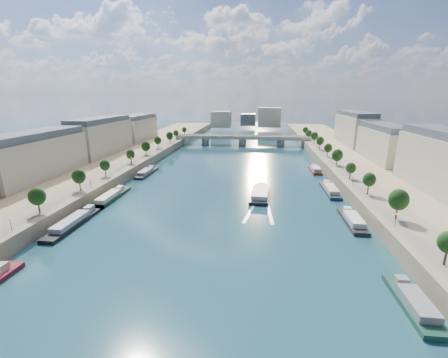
# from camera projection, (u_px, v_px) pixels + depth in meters

# --- Properties ---
(ground) EXTENTS (700.00, 700.00, 0.00)m
(ground) POSITION_uv_depth(u_px,v_px,m) (229.00, 183.00, 144.13)
(ground) COLOR #0C2938
(ground) RESTS_ON ground
(quay_left) EXTENTS (44.00, 520.00, 5.00)m
(quay_left) POSITION_uv_depth(u_px,v_px,m) (88.00, 174.00, 151.47)
(quay_left) COLOR #9E8460
(quay_left) RESTS_ON ground
(quay_right) EXTENTS (44.00, 520.00, 5.00)m
(quay_right) POSITION_uv_depth(u_px,v_px,m) (387.00, 183.00, 135.43)
(quay_right) COLOR #9E8460
(quay_right) RESTS_ON ground
(pave_left) EXTENTS (14.00, 520.00, 0.10)m
(pave_left) POSITION_uv_depth(u_px,v_px,m) (115.00, 170.00, 149.11)
(pave_left) COLOR gray
(pave_left) RESTS_ON quay_left
(pave_right) EXTENTS (14.00, 520.00, 0.10)m
(pave_right) POSITION_uv_depth(u_px,v_px,m) (353.00, 177.00, 136.41)
(pave_right) COLOR gray
(pave_right) RESTS_ON quay_right
(trees_left) EXTENTS (4.80, 268.80, 8.26)m
(trees_left) POSITION_uv_depth(u_px,v_px,m) (120.00, 158.00, 149.33)
(trees_left) COLOR #382B1E
(trees_left) RESTS_ON ground
(trees_right) EXTENTS (4.80, 268.80, 8.26)m
(trees_right) POSITION_uv_depth(u_px,v_px,m) (344.00, 160.00, 144.73)
(trees_right) COLOR #382B1E
(trees_right) RESTS_ON ground
(lamps_left) EXTENTS (0.36, 200.36, 4.28)m
(lamps_left) POSITION_uv_depth(u_px,v_px,m) (114.00, 169.00, 138.31)
(lamps_left) COLOR black
(lamps_left) RESTS_ON ground
(lamps_right) EXTENTS (0.36, 200.36, 4.28)m
(lamps_right) POSITION_uv_depth(u_px,v_px,m) (341.00, 168.00, 140.95)
(lamps_right) COLOR black
(lamps_right) RESTS_ON ground
(buildings_left) EXTENTS (16.00, 226.00, 23.20)m
(buildings_left) POSITION_uv_depth(u_px,v_px,m) (74.00, 142.00, 160.61)
(buildings_left) COLOR beige
(buildings_left) RESTS_ON ground
(buildings_right) EXTENTS (16.00, 226.00, 23.20)m
(buildings_right) POSITION_uv_depth(u_px,v_px,m) (410.00, 149.00, 141.68)
(buildings_right) COLOR beige
(buildings_right) RESTS_ON ground
(skyline) EXTENTS (79.00, 42.00, 22.00)m
(skyline) POSITION_uv_depth(u_px,v_px,m) (250.00, 118.00, 349.69)
(skyline) COLOR beige
(skyline) RESTS_ON ground
(bridge) EXTENTS (112.00, 12.00, 8.15)m
(bridge) POSITION_uv_depth(u_px,v_px,m) (243.00, 139.00, 253.52)
(bridge) COLOR #C1B79E
(bridge) RESTS_ON ground
(tour_barge) EXTENTS (9.05, 26.85, 3.69)m
(tour_barge) POSITION_uv_depth(u_px,v_px,m) (260.00, 193.00, 126.45)
(tour_barge) COLOR black
(tour_barge) RESTS_ON ground
(wake) EXTENTS (10.75, 26.02, 0.04)m
(wake) POSITION_uv_depth(u_px,v_px,m) (260.00, 210.00, 110.80)
(wake) COLOR silver
(wake) RESTS_ON ground
(moored_barges_left) EXTENTS (5.00, 159.50, 3.60)m
(moored_barges_left) POSITION_uv_depth(u_px,v_px,m) (72.00, 224.00, 96.55)
(moored_barges_left) COLOR #1B213B
(moored_barges_left) RESTS_ON ground
(moored_barges_right) EXTENTS (5.00, 159.74, 3.60)m
(moored_barges_right) POSITION_uv_depth(u_px,v_px,m) (357.00, 226.00, 94.78)
(moored_barges_right) COLOR black
(moored_barges_right) RESTS_ON ground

